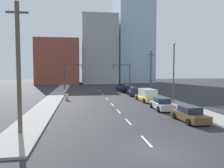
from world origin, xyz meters
TOP-DOWN VIEW (x-y plane):
  - ground_plane at (0.00, 0.00)m, footprint 200.00×200.00m
  - sidewalk_left at (-8.89, 47.64)m, footprint 2.99×95.29m
  - sidewalk_right at (8.89, 47.64)m, footprint 2.99×95.29m
  - lane_stripe_at_2m at (0.00, 2.00)m, footprint 0.16×2.40m
  - lane_stripe_at_8m at (0.00, 7.64)m, footprint 0.16×2.40m
  - lane_stripe_at_13m at (0.00, 12.80)m, footprint 0.16×2.40m
  - lane_stripe_at_18m at (0.00, 17.86)m, footprint 0.16×2.40m
  - lane_stripe_at_24m at (0.00, 23.79)m, footprint 0.16×2.40m
  - lane_stripe_at_31m at (0.00, 30.74)m, footprint 0.16×2.40m
  - lane_stripe_at_38m at (0.00, 38.17)m, footprint 0.16×2.40m
  - building_brick_left at (-11.63, 65.78)m, footprint 14.00×16.00m
  - building_office_center at (2.41, 69.78)m, footprint 12.00×20.00m
  - building_glass_right at (16.29, 73.78)m, footprint 13.00×20.00m
  - traffic_signal_left at (-6.94, 41.81)m, footprint 4.62×0.35m
  - traffic_signal_right at (6.80, 41.81)m, footprint 4.62×0.35m
  - utility_pole_left_near at (-9.00, 4.88)m, footprint 1.60×0.32m
  - utility_pole_right_mid at (9.05, 28.26)m, footprint 1.60×0.32m
  - traffic_barrel at (-6.57, 23.16)m, footprint 0.56×0.56m
  - street_lamp at (9.09, 18.00)m, footprint 0.44×0.44m
  - sedan_brown at (5.80, 6.93)m, footprint 2.19×4.45m
  - sedan_silver at (5.42, 13.08)m, footprint 2.18×4.60m
  - box_truck_yellow at (5.85, 20.30)m, footprint 2.57×6.10m
  - sedan_navy at (5.57, 27.62)m, footprint 2.21×4.72m
  - sedan_black at (5.45, 33.97)m, footprint 2.02×4.24m
  - sedan_blue at (5.43, 39.42)m, footprint 2.16×4.68m

SIDE VIEW (x-z plane):
  - ground_plane at x=0.00m, z-range 0.00..0.00m
  - lane_stripe_at_2m at x=0.00m, z-range 0.00..0.01m
  - lane_stripe_at_8m at x=0.00m, z-range 0.00..0.01m
  - lane_stripe_at_13m at x=0.00m, z-range 0.00..0.01m
  - lane_stripe_at_18m at x=0.00m, z-range 0.00..0.01m
  - lane_stripe_at_24m at x=0.00m, z-range 0.00..0.01m
  - lane_stripe_at_31m at x=0.00m, z-range 0.00..0.01m
  - lane_stripe_at_38m at x=0.00m, z-range 0.00..0.01m
  - sidewalk_left at x=-8.89m, z-range 0.00..0.16m
  - sidewalk_right at x=8.89m, z-range 0.00..0.16m
  - traffic_barrel at x=-6.57m, z-range 0.00..0.95m
  - sedan_brown at x=5.80m, z-range -0.07..1.37m
  - sedan_black at x=5.45m, z-range -0.06..1.39m
  - sedan_silver at x=5.42m, z-range -0.06..1.41m
  - sedan_blue at x=5.43m, z-range -0.07..1.46m
  - sedan_navy at x=5.57m, z-range -0.06..1.47m
  - box_truck_yellow at x=5.85m, z-range -0.03..1.88m
  - traffic_signal_left at x=-6.94m, z-range 0.97..7.44m
  - traffic_signal_right at x=6.80m, z-range 0.97..7.44m
  - utility_pole_right_mid at x=9.05m, z-range 0.12..8.68m
  - utility_pole_left_near at x=-9.00m, z-range 0.12..10.03m
  - street_lamp at x=9.09m, z-range 0.67..9.58m
  - building_brick_left at x=-11.63m, z-range 0.00..14.94m
  - building_office_center at x=2.41m, z-range 0.00..23.55m
  - building_glass_right at x=16.29m, z-range 0.00..40.61m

